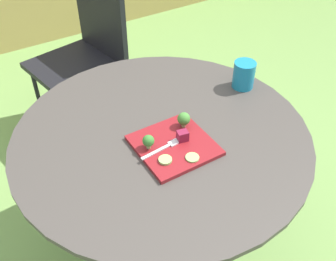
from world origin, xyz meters
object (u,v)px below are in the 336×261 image
(salad_plate, at_px, (175,145))
(drinking_glass, at_px, (244,76))
(patio_chair, at_px, (87,46))
(fork, at_px, (165,147))

(salad_plate, xyz_separation_m, drinking_glass, (0.41, 0.15, 0.04))
(patio_chair, distance_m, drinking_glass, 1.01)
(patio_chair, relative_size, fork, 5.81)
(drinking_glass, height_order, fork, drinking_glass)
(patio_chair, bearing_deg, drinking_glass, -73.20)
(salad_plate, xyz_separation_m, fork, (-0.04, -0.00, 0.01))
(patio_chair, relative_size, drinking_glass, 8.45)
(salad_plate, bearing_deg, patio_chair, 83.38)
(patio_chair, bearing_deg, fork, -98.52)
(patio_chair, xyz_separation_m, drinking_glass, (0.29, -0.94, 0.23))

